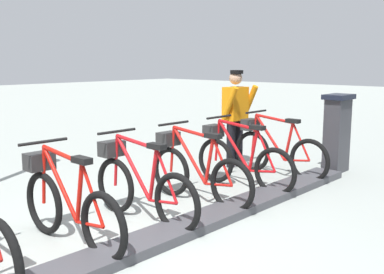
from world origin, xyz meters
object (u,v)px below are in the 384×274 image
at_px(bike_docked_2, 195,170).
at_px(bike_docked_4, 67,203).
at_px(bike_docked_3, 140,185).
at_px(payment_kiosk, 337,132).
at_px(bike_docked_0, 276,149).
at_px(bike_docked_1, 240,159).
at_px(worker_near_rack, 236,115).

relative_size(bike_docked_2, bike_docked_4, 1.00).
bearing_deg(bike_docked_3, payment_kiosk, -98.61).
height_order(bike_docked_2, bike_docked_3, same).
bearing_deg(bike_docked_2, payment_kiosk, -101.43).
bearing_deg(bike_docked_0, bike_docked_3, 90.00).
bearing_deg(bike_docked_2, bike_docked_3, 90.00).
bearing_deg(payment_kiosk, bike_docked_2, 78.57).
bearing_deg(bike_docked_0, bike_docked_1, 90.00).
distance_m(payment_kiosk, bike_docked_2, 2.89).
xyz_separation_m(bike_docked_0, bike_docked_1, (0.00, 0.95, 0.00)).
bearing_deg(bike_docked_4, bike_docked_1, -90.00).
relative_size(payment_kiosk, bike_docked_4, 0.74).
xyz_separation_m(payment_kiosk, bike_docked_0, (0.57, 0.93, -0.24)).
xyz_separation_m(bike_docked_2, bike_docked_4, (0.00, 1.90, 0.00)).
height_order(bike_docked_0, worker_near_rack, worker_near_rack).
xyz_separation_m(payment_kiosk, bike_docked_3, (0.57, 3.77, -0.24)).
xyz_separation_m(bike_docked_4, worker_near_rack, (0.85, -3.85, 0.48)).
relative_size(bike_docked_2, bike_docked_3, 1.00).
bearing_deg(payment_kiosk, worker_near_rack, 31.70).
xyz_separation_m(payment_kiosk, bike_docked_1, (0.57, 1.88, -0.24)).
height_order(bike_docked_0, bike_docked_1, same).
xyz_separation_m(bike_docked_3, bike_docked_4, (0.00, 0.95, 0.00)).
distance_m(bike_docked_0, bike_docked_3, 2.84).
height_order(bike_docked_4, worker_near_rack, worker_near_rack).
relative_size(payment_kiosk, worker_near_rack, 0.77).
height_order(payment_kiosk, worker_near_rack, worker_near_rack).
distance_m(payment_kiosk, bike_docked_1, 1.98).
height_order(bike_docked_0, bike_docked_4, same).
height_order(payment_kiosk, bike_docked_4, payment_kiosk).
distance_m(payment_kiosk, bike_docked_3, 3.83).
distance_m(bike_docked_4, worker_near_rack, 3.97).
xyz_separation_m(payment_kiosk, bike_docked_2, (0.57, 2.83, -0.24)).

